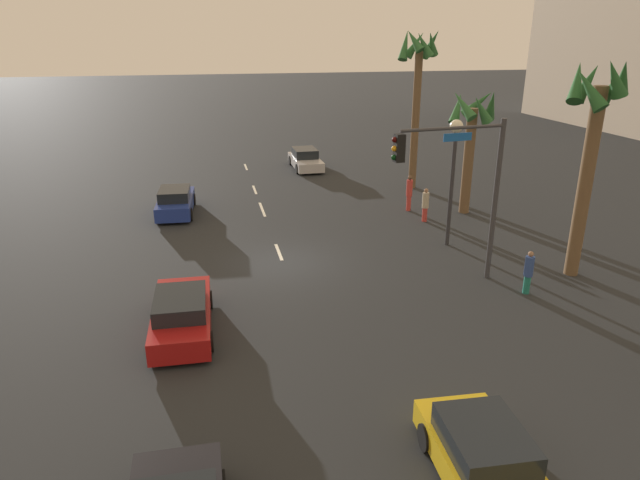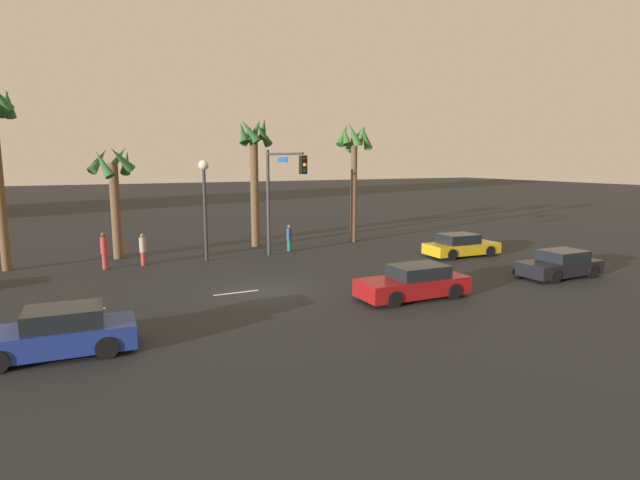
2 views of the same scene
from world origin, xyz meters
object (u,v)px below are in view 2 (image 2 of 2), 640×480
Objects in this scene: car_2 at (414,283)px; palm_tree_3 at (354,153)px; car_4 at (560,265)px; pedestrian_1 at (289,237)px; pedestrian_2 at (104,249)px; palm_tree_0 at (114,180)px; palm_tree_2 at (254,157)px; pedestrian_0 at (143,249)px; car_1 at (461,246)px; car_0 at (57,334)px; streetlamp at (204,190)px; traffic_signal at (280,186)px.

palm_tree_3 is (5.09, 13.78, 5.40)m from car_2.
pedestrian_1 is (-8.96, 12.27, 0.27)m from car_4.
pedestrian_2 is 0.30× the size of palm_tree_0.
palm_tree_0 is at bearing -176.62° from palm_tree_2.
palm_tree_2 is at bearing 115.53° from pedestrian_1.
pedestrian_2 is at bearing -176.36° from pedestrian_1.
pedestrian_0 is at bearing 127.40° from car_2.
car_1 is 9.66m from palm_tree_3.
pedestrian_2 reaches higher than car_2.
palm_tree_2 is (-1.58, 14.94, 5.11)m from car_2.
streetlamp is (7.29, 12.07, 3.32)m from car_0.
traffic_signal is at bearing -19.82° from streetlamp.
traffic_signal reaches higher than car_1.
car_4 is at bearing -84.97° from car_1.
car_4 is (8.64, 0.03, -0.03)m from car_2.
streetlamp is 6.03m from pedestrian_2.
pedestrian_2 is (2.03, 12.17, 0.39)m from car_0.
streetlamp is (-14.30, 11.50, 3.36)m from car_4.
pedestrian_2 is (-19.56, 11.59, 0.43)m from car_4.
car_4 is at bearing -55.56° from palm_tree_2.
car_4 is 0.67× the size of traffic_signal.
car_1 is 2.31× the size of pedestrian_2.
palm_tree_2 is at bearing 170.15° from palm_tree_3.
streetlamp is at bearing -1.04° from pedestrian_2.
pedestrian_0 reaches higher than car_0.
palm_tree_2 is (9.34, 3.31, 4.71)m from pedestrian_2.
streetlamp is 6.21m from pedestrian_1.
palm_tree_3 reaches higher than car_0.
car_1 is 2.59× the size of pedestrian_0.
pedestrian_2 is 0.24× the size of palm_tree_3.
palm_tree_3 is (6.67, -1.16, 0.29)m from palm_tree_2.
traffic_signal is 1.10× the size of streetlamp.
palm_tree_2 is (8.44, 0.50, 1.25)m from palm_tree_0.
car_4 is (21.59, 0.57, -0.04)m from car_0.
traffic_signal reaches higher than pedestrian_1.
car_4 is at bearing 1.52° from car_0.
pedestrian_1 is (1.45, 2.17, -3.28)m from traffic_signal.
palm_tree_3 is at bearing 7.65° from pedestrian_2.
pedestrian_0 reaches higher than car_2.
pedestrian_1 is 5.69m from palm_tree_2.
palm_tree_0 reaches higher than streetlamp.
car_2 is 15.87m from palm_tree_2.
traffic_signal is 9.31m from palm_tree_0.
palm_tree_3 reaches higher than pedestrian_1.
car_0 is 22.14m from car_1.
car_1 is 20.20m from palm_tree_0.
streetlamp reaches higher than pedestrian_2.
palm_tree_3 is (14.10, 2.00, 5.12)m from pedestrian_0.
pedestrian_1 is at bearing -64.47° from palm_tree_2.
car_4 is 23.90m from palm_tree_0.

